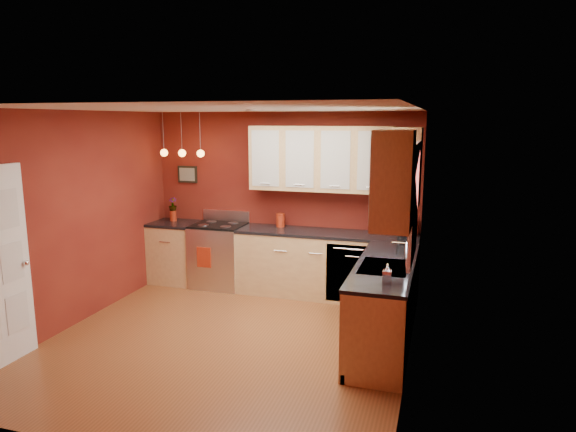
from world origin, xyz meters
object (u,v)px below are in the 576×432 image
(gas_range, at_px, (219,255))
(sink, at_px, (384,269))
(soap_pump, at_px, (387,273))
(coffee_maker, at_px, (406,226))
(red_canister, at_px, (280,220))

(gas_range, bearing_deg, sink, -29.78)
(soap_pump, bearing_deg, gas_range, 142.87)
(gas_range, distance_m, soap_pump, 3.44)
(gas_range, xyz_separation_m, coffee_maker, (2.72, 0.10, 0.59))
(sink, bearing_deg, red_canister, 135.85)
(gas_range, height_order, soap_pump, soap_pump)
(gas_range, height_order, sink, sink)
(coffee_maker, height_order, soap_pump, coffee_maker)
(red_canister, height_order, coffee_maker, coffee_maker)
(coffee_maker, bearing_deg, gas_range, 168.61)
(gas_range, distance_m, red_canister, 1.09)
(sink, xyz_separation_m, coffee_maker, (0.10, 1.60, 0.16))
(soap_pump, bearing_deg, sink, 98.90)
(gas_range, bearing_deg, coffee_maker, 2.14)
(gas_range, height_order, coffee_maker, coffee_maker)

